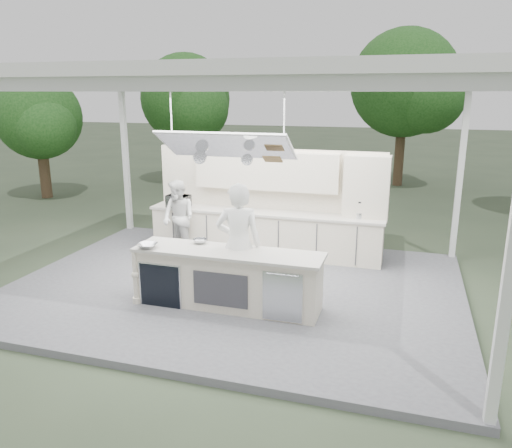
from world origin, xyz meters
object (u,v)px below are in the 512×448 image
(demo_island, at_px, (227,279))
(head_chef, at_px, (239,244))
(sous_chef, at_px, (179,218))
(back_counter, at_px, (264,232))

(demo_island, relative_size, head_chef, 1.53)
(demo_island, distance_m, sous_chef, 2.97)
(head_chef, bearing_deg, back_counter, -96.97)
(back_counter, bearing_deg, demo_island, -86.37)
(head_chef, xyz_separation_m, sous_chef, (-2.05, 2.03, -0.20))
(demo_island, relative_size, back_counter, 0.61)
(demo_island, bearing_deg, back_counter, 93.63)
(demo_island, xyz_separation_m, back_counter, (-0.18, 2.81, 0.00))
(demo_island, height_order, back_counter, same)
(back_counter, xyz_separation_m, sous_chef, (-1.74, -0.57, 0.33))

